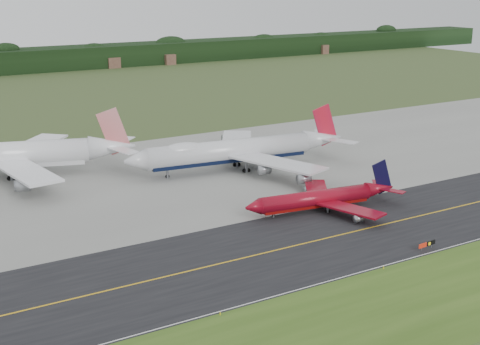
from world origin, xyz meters
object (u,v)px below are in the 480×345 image
object	(u,v)px
taxiway_sign	(427,244)
jet_red_737	(323,198)
jet_ba_747	(237,150)
jet_star_tail	(10,155)

from	to	relation	value
taxiway_sign	jet_red_737	bearing A→B (deg)	96.32
jet_ba_747	taxiway_sign	world-z (taller)	jet_ba_747
jet_ba_747	jet_star_tail	distance (m)	57.68
taxiway_sign	jet_star_tail	bearing A→B (deg)	122.06
jet_star_tail	taxiway_sign	distance (m)	104.68
jet_red_737	jet_ba_747	bearing A→B (deg)	89.95
jet_ba_747	jet_red_737	distance (m)	37.18
jet_red_737	jet_star_tail	size ratio (longest dim) A/B	0.58
jet_ba_747	jet_star_tail	size ratio (longest dim) A/B	1.00
jet_ba_747	jet_red_737	world-z (taller)	jet_ba_747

